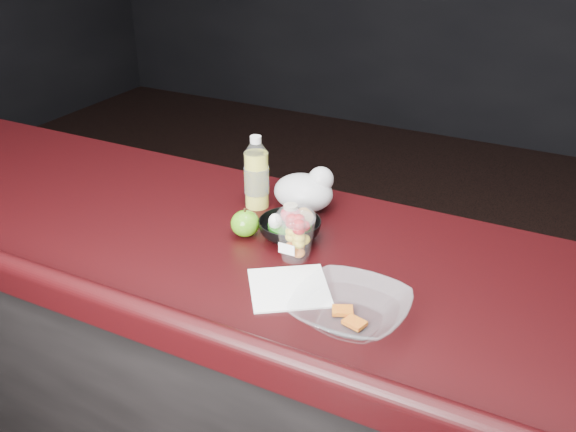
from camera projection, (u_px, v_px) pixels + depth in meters
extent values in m
cube|color=black|center=(271.00, 416.00, 1.72)|extent=(4.00, 0.65, 0.98)
cube|color=black|center=(268.00, 253.00, 1.49)|extent=(4.06, 0.71, 0.04)
cylinder|color=yellow|center=(257.00, 180.00, 1.63)|extent=(0.06, 0.06, 0.15)
cylinder|color=white|center=(257.00, 180.00, 1.63)|extent=(0.06, 0.06, 0.15)
cone|color=white|center=(256.00, 148.00, 1.59)|extent=(0.06, 0.06, 0.03)
cylinder|color=white|center=(256.00, 140.00, 1.58)|extent=(0.03, 0.03, 0.02)
cylinder|color=#072D99|center=(257.00, 180.00, 1.63)|extent=(0.06, 0.06, 0.07)
ellipsoid|color=white|center=(296.00, 217.00, 1.39)|extent=(0.09, 0.09, 0.05)
ellipsoid|color=#39860F|center=(245.00, 223.00, 1.51)|extent=(0.07, 0.07, 0.06)
cylinder|color=black|center=(245.00, 210.00, 1.50)|extent=(0.01, 0.01, 0.01)
ellipsoid|color=silver|center=(303.00, 192.00, 1.63)|extent=(0.16, 0.13, 0.09)
sphere|color=silver|center=(321.00, 179.00, 1.62)|extent=(0.07, 0.07, 0.07)
imported|color=black|center=(290.00, 229.00, 1.51)|extent=(0.16, 0.16, 0.05)
cylinder|color=#0F470C|center=(290.00, 226.00, 1.50)|extent=(0.10, 0.10, 0.01)
ellipsoid|color=#B30717|center=(291.00, 215.00, 1.50)|extent=(0.05, 0.05, 0.04)
cylinder|color=beige|center=(291.00, 207.00, 1.49)|extent=(0.03, 0.03, 0.01)
ellipsoid|color=white|center=(275.00, 222.00, 1.49)|extent=(0.03, 0.03, 0.04)
imported|color=silver|center=(351.00, 310.00, 1.22)|extent=(0.22, 0.22, 0.05)
cube|color=#990F0C|center=(342.00, 310.00, 1.24)|extent=(0.05, 0.04, 0.01)
cube|color=#990F0C|center=(355.00, 323.00, 1.20)|extent=(0.05, 0.04, 0.01)
cube|color=white|center=(289.00, 288.00, 1.33)|extent=(0.22, 0.22, 0.00)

